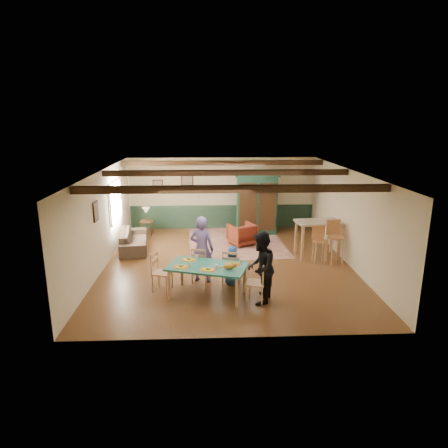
{
  "coord_description": "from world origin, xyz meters",
  "views": [
    {
      "loc": [
        -0.57,
        -10.87,
        4.09
      ],
      "look_at": [
        -0.09,
        0.24,
        1.15
      ],
      "focal_mm": 32.0,
      "sensor_mm": 36.0,
      "label": 1
    }
  ],
  "objects_px": {
    "dining_table": "(207,281)",
    "sofa": "(134,240)",
    "cat": "(229,266)",
    "armchair": "(242,234)",
    "person_child": "(232,266)",
    "dining_chair_end_right": "(256,282)",
    "armoire": "(257,204)",
    "dining_chair_end_left": "(162,272)",
    "table_lamp": "(146,214)",
    "dining_chair_far_right": "(232,268)",
    "end_table": "(147,228)",
    "bar_stool_right": "(335,242)",
    "person_woman": "(261,268)",
    "dining_chair_far_left": "(201,265)",
    "person_man": "(202,249)",
    "counter_table": "(317,239)",
    "bar_stool_left": "(319,245)"
  },
  "relations": [
    {
      "from": "dining_table",
      "to": "armchair",
      "type": "bearing_deg",
      "value": 73.59
    },
    {
      "from": "dining_chair_end_right",
      "to": "cat",
      "type": "xyz_separation_m",
      "value": [
        -0.61,
        0.09,
        0.37
      ]
    },
    {
      "from": "cat",
      "to": "armoire",
      "type": "relative_size",
      "value": 0.16
    },
    {
      "from": "armchair",
      "to": "dining_chair_end_right",
      "type": "bearing_deg",
      "value": 64.12
    },
    {
      "from": "dining_table",
      "to": "bar_stool_right",
      "type": "height_order",
      "value": "bar_stool_right"
    },
    {
      "from": "dining_chair_end_right",
      "to": "bar_stool_left",
      "type": "height_order",
      "value": "bar_stool_left"
    },
    {
      "from": "cat",
      "to": "sofa",
      "type": "xyz_separation_m",
      "value": [
        -2.86,
        3.9,
        -0.54
      ]
    },
    {
      "from": "dining_chair_end_left",
      "to": "person_man",
      "type": "bearing_deg",
      "value": -43.15
    },
    {
      "from": "dining_table",
      "to": "dining_chair_end_left",
      "type": "height_order",
      "value": "dining_chair_end_left"
    },
    {
      "from": "dining_chair_end_right",
      "to": "dining_chair_far_right",
      "type": "bearing_deg",
      "value": -133.83
    },
    {
      "from": "dining_table",
      "to": "person_woman",
      "type": "bearing_deg",
      "value": -17.98
    },
    {
      "from": "dining_chair_far_left",
      "to": "dining_chair_far_right",
      "type": "height_order",
      "value": "same"
    },
    {
      "from": "dining_table",
      "to": "counter_table",
      "type": "distance_m",
      "value": 4.31
    },
    {
      "from": "dining_table",
      "to": "bar_stool_left",
      "type": "relative_size",
      "value": 1.66
    },
    {
      "from": "dining_table",
      "to": "cat",
      "type": "distance_m",
      "value": 0.73
    },
    {
      "from": "person_child",
      "to": "bar_stool_right",
      "type": "bearing_deg",
      "value": -136.89
    },
    {
      "from": "armchair",
      "to": "dining_chair_end_left",
      "type": "bearing_deg",
      "value": 32.7
    },
    {
      "from": "armoire",
      "to": "dining_chair_end_left",
      "type": "bearing_deg",
      "value": -120.54
    },
    {
      "from": "dining_table",
      "to": "sofa",
      "type": "relative_size",
      "value": 0.86
    },
    {
      "from": "end_table",
      "to": "dining_chair_far_right",
      "type": "bearing_deg",
      "value": -59.09
    },
    {
      "from": "dining_chair_far_right",
      "to": "sofa",
      "type": "xyz_separation_m",
      "value": [
        -2.97,
        3.07,
        -0.17
      ]
    },
    {
      "from": "armchair",
      "to": "person_child",
      "type": "bearing_deg",
      "value": 55.81
    },
    {
      "from": "counter_table",
      "to": "bar_stool_left",
      "type": "relative_size",
      "value": 1.22
    },
    {
      "from": "person_woman",
      "to": "person_child",
      "type": "relative_size",
      "value": 1.64
    },
    {
      "from": "table_lamp",
      "to": "person_woman",
      "type": "bearing_deg",
      "value": -58.94
    },
    {
      "from": "person_woman",
      "to": "armchair",
      "type": "height_order",
      "value": "person_woman"
    },
    {
      "from": "person_child",
      "to": "armchair",
      "type": "xyz_separation_m",
      "value": [
        0.53,
        3.31,
        -0.15
      ]
    },
    {
      "from": "dining_chair_end_right",
      "to": "person_child",
      "type": "xyz_separation_m",
      "value": [
        -0.47,
        1.0,
        0.03
      ]
    },
    {
      "from": "table_lamp",
      "to": "dining_table",
      "type": "bearing_deg",
      "value": -67.36
    },
    {
      "from": "dining_table",
      "to": "dining_chair_far_left",
      "type": "relative_size",
      "value": 1.89
    },
    {
      "from": "dining_table",
      "to": "bar_stool_right",
      "type": "distance_m",
      "value": 4.27
    },
    {
      "from": "person_child",
      "to": "armchair",
      "type": "relative_size",
      "value": 1.28
    },
    {
      "from": "person_man",
      "to": "person_child",
      "type": "relative_size",
      "value": 1.72
    },
    {
      "from": "dining_chair_end_left",
      "to": "person_woman",
      "type": "height_order",
      "value": "person_woman"
    },
    {
      "from": "dining_chair_end_left",
      "to": "counter_table",
      "type": "distance_m",
      "value": 5.04
    },
    {
      "from": "dining_chair_end_left",
      "to": "table_lamp",
      "type": "distance_m",
      "value": 4.98
    },
    {
      "from": "dining_chair_far_left",
      "to": "cat",
      "type": "distance_m",
      "value": 1.32
    },
    {
      "from": "dining_chair_far_right",
      "to": "end_table",
      "type": "height_order",
      "value": "dining_chair_far_right"
    },
    {
      "from": "person_woman",
      "to": "end_table",
      "type": "height_order",
      "value": "person_woman"
    },
    {
      "from": "cat",
      "to": "counter_table",
      "type": "height_order",
      "value": "counter_table"
    },
    {
      "from": "table_lamp",
      "to": "counter_table",
      "type": "xyz_separation_m",
      "value": [
        5.53,
        -2.52,
        -0.23
      ]
    },
    {
      "from": "cat",
      "to": "armoire",
      "type": "distance_m",
      "value": 5.7
    },
    {
      "from": "dining_chair_end_right",
      "to": "armoire",
      "type": "distance_m",
      "value": 5.71
    },
    {
      "from": "bar_stool_left",
      "to": "counter_table",
      "type": "bearing_deg",
      "value": 79.44
    },
    {
      "from": "dining_chair_far_right",
      "to": "cat",
      "type": "distance_m",
      "value": 0.92
    },
    {
      "from": "person_woman",
      "to": "person_child",
      "type": "xyz_separation_m",
      "value": [
        -0.57,
        1.03,
        -0.33
      ]
    },
    {
      "from": "dining_chair_far_right",
      "to": "end_table",
      "type": "distance_m",
      "value": 5.42
    },
    {
      "from": "dining_chair_far_left",
      "to": "person_man",
      "type": "xyz_separation_m",
      "value": [
        0.02,
        0.08,
        0.39
      ]
    },
    {
      "from": "cat",
      "to": "end_table",
      "type": "relative_size",
      "value": 0.68
    },
    {
      "from": "person_man",
      "to": "bar_stool_right",
      "type": "distance_m",
      "value": 4.04
    }
  ]
}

